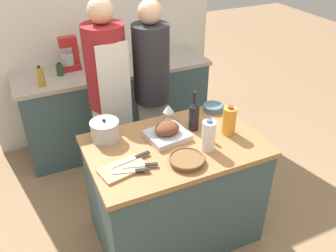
# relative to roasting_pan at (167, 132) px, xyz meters

# --- Properties ---
(ground_plane) EXTENTS (12.00, 12.00, 0.00)m
(ground_plane) POSITION_rel_roasting_pan_xyz_m (0.02, -0.09, -0.93)
(ground_plane) COLOR #9E7A56
(kitchen_island) EXTENTS (1.23, 0.80, 0.88)m
(kitchen_island) POSITION_rel_roasting_pan_xyz_m (0.02, -0.09, -0.49)
(kitchen_island) COLOR #3D565B
(kitchen_island) RESTS_ON ground_plane
(back_counter) EXTENTS (1.98, 0.60, 0.91)m
(back_counter) POSITION_rel_roasting_pan_xyz_m (0.02, 1.36, -0.47)
(back_counter) COLOR #3D565B
(back_counter) RESTS_ON ground_plane
(back_wall) EXTENTS (2.48, 0.10, 2.55)m
(back_wall) POSITION_rel_roasting_pan_xyz_m (0.02, 1.71, 0.35)
(back_wall) COLOR silver
(back_wall) RESTS_ON ground_plane
(roasting_pan) EXTENTS (0.31, 0.29, 0.13)m
(roasting_pan) POSITION_rel_roasting_pan_xyz_m (0.00, 0.00, 0.00)
(roasting_pan) COLOR #BCBCC1
(roasting_pan) RESTS_ON kitchen_island
(wicker_basket) EXTENTS (0.24, 0.24, 0.04)m
(wicker_basket) POSITION_rel_roasting_pan_xyz_m (-0.00, -0.31, -0.02)
(wicker_basket) COLOR brown
(wicker_basket) RESTS_ON kitchen_island
(cutting_board) EXTENTS (0.32, 0.23, 0.02)m
(cutting_board) POSITION_rel_roasting_pan_xyz_m (-0.41, -0.21, -0.04)
(cutting_board) COLOR tan
(cutting_board) RESTS_ON kitchen_island
(stock_pot) EXTENTS (0.21, 0.21, 0.17)m
(stock_pot) POSITION_rel_roasting_pan_xyz_m (-0.41, 0.17, 0.02)
(stock_pot) COLOR #B7B7BC
(stock_pot) RESTS_ON kitchen_island
(mixing_bowl) EXTENTS (0.17, 0.17, 0.05)m
(mixing_bowl) POSITION_rel_roasting_pan_xyz_m (0.51, 0.21, -0.02)
(mixing_bowl) COLOR slate
(mixing_bowl) RESTS_ON kitchen_island
(juice_jug) EXTENTS (0.10, 0.10, 0.23)m
(juice_jug) POSITION_rel_roasting_pan_xyz_m (0.44, -0.13, 0.06)
(juice_jug) COLOR orange
(juice_jug) RESTS_ON kitchen_island
(milk_jug) EXTENTS (0.09, 0.09, 0.23)m
(milk_jug) POSITION_rel_roasting_pan_xyz_m (0.20, -0.24, 0.06)
(milk_jug) COLOR white
(milk_jug) RESTS_ON kitchen_island
(wine_bottle_green) EXTENTS (0.08, 0.08, 0.31)m
(wine_bottle_green) POSITION_rel_roasting_pan_xyz_m (0.23, 0.03, 0.08)
(wine_bottle_green) COLOR black
(wine_bottle_green) RESTS_ON kitchen_island
(wine_glass_left) EXTENTS (0.08, 0.08, 0.14)m
(wine_glass_left) POSITION_rel_roasting_pan_xyz_m (0.11, 0.21, 0.06)
(wine_glass_left) COLOR silver
(wine_glass_left) RESTS_ON kitchen_island
(knife_chef) EXTENTS (0.29, 0.08, 0.01)m
(knife_chef) POSITION_rel_roasting_pan_xyz_m (-0.32, -0.15, -0.03)
(knife_chef) COLOR #B7B7BC
(knife_chef) RESTS_ON cutting_board
(knife_paring) EXTENTS (0.22, 0.10, 0.01)m
(knife_paring) POSITION_rel_roasting_pan_xyz_m (-0.29, -0.24, -0.03)
(knife_paring) COLOR #B7B7BC
(knife_paring) RESTS_ON cutting_board
(knife_bread) EXTENTS (0.24, 0.10, 0.01)m
(knife_bread) POSITION_rel_roasting_pan_xyz_m (-0.37, -0.27, -0.03)
(knife_bread) COLOR #B7B7BC
(knife_bread) RESTS_ON cutting_board
(stand_mixer) EXTENTS (0.18, 0.14, 0.33)m
(stand_mixer) POSITION_rel_roasting_pan_xyz_m (-0.38, 1.48, 0.12)
(stand_mixer) COLOR #B22323
(stand_mixer) RESTS_ON back_counter
(condiment_bottle_tall) EXTENTS (0.05, 0.05, 0.14)m
(condiment_bottle_tall) POSITION_rel_roasting_pan_xyz_m (0.50, 1.29, 0.04)
(condiment_bottle_tall) COLOR #B28E2D
(condiment_bottle_tall) RESTS_ON back_counter
(condiment_bottle_short) EXTENTS (0.06, 0.06, 0.19)m
(condiment_bottle_short) POSITION_rel_roasting_pan_xyz_m (-0.70, 1.21, 0.07)
(condiment_bottle_short) COLOR #B28E2D
(condiment_bottle_short) RESTS_ON back_counter
(condiment_bottle_extra) EXTENTS (0.06, 0.06, 0.13)m
(condiment_bottle_extra) POSITION_rel_roasting_pan_xyz_m (-0.50, 1.38, 0.04)
(condiment_bottle_extra) COLOR #234C28
(condiment_bottle_extra) RESTS_ON back_counter
(person_cook_aproned) EXTENTS (0.34, 0.35, 1.74)m
(person_cook_aproned) POSITION_rel_roasting_pan_xyz_m (-0.21, 0.73, 0.04)
(person_cook_aproned) COLOR beige
(person_cook_aproned) RESTS_ON ground_plane
(person_cook_guest) EXTENTS (0.31, 0.31, 1.69)m
(person_cook_guest) POSITION_rel_roasting_pan_xyz_m (0.17, 0.71, 0.02)
(person_cook_guest) COLOR beige
(person_cook_guest) RESTS_ON ground_plane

